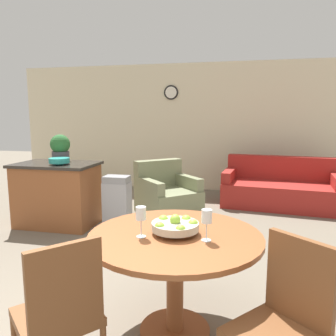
{
  "coord_description": "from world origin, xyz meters",
  "views": [
    {
      "loc": [
        0.93,
        -1.43,
        1.57
      ],
      "look_at": [
        0.1,
        2.39,
        0.96
      ],
      "focal_mm": 35.0,
      "sensor_mm": 36.0,
      "label": 1
    }
  ],
  "objects_px": {
    "potted_plant": "(60,148)",
    "armchair": "(167,196)",
    "dining_table": "(175,257)",
    "wine_glass_right": "(207,218)",
    "fruit_bowl": "(176,226)",
    "wine_glass_left": "(141,215)",
    "trash_bin": "(117,203)",
    "teal_bowl": "(59,161)",
    "kitchen_island": "(58,194)",
    "couch": "(280,189)",
    "dining_chair_near_right": "(285,320)",
    "dining_chair_near_left": "(60,311)"
  },
  "relations": [
    {
      "from": "dining_chair_near_left",
      "to": "potted_plant",
      "type": "bearing_deg",
      "value": 71.38
    },
    {
      "from": "kitchen_island",
      "to": "potted_plant",
      "type": "bearing_deg",
      "value": 99.75
    },
    {
      "from": "dining_table",
      "to": "wine_glass_right",
      "type": "bearing_deg",
      "value": -20.23
    },
    {
      "from": "wine_glass_left",
      "to": "trash_bin",
      "type": "bearing_deg",
      "value": 115.17
    },
    {
      "from": "dining_table",
      "to": "teal_bowl",
      "type": "bearing_deg",
      "value": 136.32
    },
    {
      "from": "trash_bin",
      "to": "armchair",
      "type": "height_order",
      "value": "armchair"
    },
    {
      "from": "dining_chair_near_right",
      "to": "trash_bin",
      "type": "bearing_deg",
      "value": -11.61
    },
    {
      "from": "wine_glass_left",
      "to": "teal_bowl",
      "type": "distance_m",
      "value": 2.72
    },
    {
      "from": "wine_glass_right",
      "to": "kitchen_island",
      "type": "xyz_separation_m",
      "value": [
        -2.37,
        2.14,
        -0.46
      ]
    },
    {
      "from": "kitchen_island",
      "to": "couch",
      "type": "bearing_deg",
      "value": 28.67
    },
    {
      "from": "potted_plant",
      "to": "fruit_bowl",
      "type": "bearing_deg",
      "value": -45.82
    },
    {
      "from": "dining_chair_near_right",
      "to": "armchair",
      "type": "bearing_deg",
      "value": -26.58
    },
    {
      "from": "trash_bin",
      "to": "teal_bowl",
      "type": "bearing_deg",
      "value": -172.36
    },
    {
      "from": "fruit_bowl",
      "to": "teal_bowl",
      "type": "distance_m",
      "value": 2.8
    },
    {
      "from": "wine_glass_right",
      "to": "teal_bowl",
      "type": "relative_size",
      "value": 0.75
    },
    {
      "from": "fruit_bowl",
      "to": "potted_plant",
      "type": "bearing_deg",
      "value": 134.18
    },
    {
      "from": "kitchen_island",
      "to": "teal_bowl",
      "type": "height_order",
      "value": "teal_bowl"
    },
    {
      "from": "fruit_bowl",
      "to": "trash_bin",
      "type": "relative_size",
      "value": 0.43
    },
    {
      "from": "wine_glass_left",
      "to": "armchair",
      "type": "relative_size",
      "value": 0.17
    },
    {
      "from": "armchair",
      "to": "dining_table",
      "type": "bearing_deg",
      "value": -118.59
    },
    {
      "from": "dining_table",
      "to": "potted_plant",
      "type": "height_order",
      "value": "potted_plant"
    },
    {
      "from": "potted_plant",
      "to": "armchair",
      "type": "bearing_deg",
      "value": 26.88
    },
    {
      "from": "kitchen_island",
      "to": "trash_bin",
      "type": "relative_size",
      "value": 1.5
    },
    {
      "from": "potted_plant",
      "to": "trash_bin",
      "type": "distance_m",
      "value": 1.23
    },
    {
      "from": "dining_table",
      "to": "potted_plant",
      "type": "bearing_deg",
      "value": 134.14
    },
    {
      "from": "dining_chair_near_right",
      "to": "teal_bowl",
      "type": "xyz_separation_m",
      "value": [
        -2.7,
        2.43,
        0.45
      ]
    },
    {
      "from": "dining_chair_near_right",
      "to": "wine_glass_right",
      "type": "bearing_deg",
      "value": -1.14
    },
    {
      "from": "dining_table",
      "to": "potted_plant",
      "type": "xyz_separation_m",
      "value": [
        -2.18,
        2.25,
        0.53
      ]
    },
    {
      "from": "dining_table",
      "to": "dining_chair_near_right",
      "type": "xyz_separation_m",
      "value": [
        0.68,
        -0.5,
        -0.06
      ]
    },
    {
      "from": "wine_glass_left",
      "to": "potted_plant",
      "type": "bearing_deg",
      "value": 129.84
    },
    {
      "from": "fruit_bowl",
      "to": "armchair",
      "type": "height_order",
      "value": "fruit_bowl"
    },
    {
      "from": "kitchen_island",
      "to": "potted_plant",
      "type": "distance_m",
      "value": 0.69
    },
    {
      "from": "wine_glass_right",
      "to": "armchair",
      "type": "xyz_separation_m",
      "value": [
        -0.95,
        3.07,
        -0.63
      ]
    },
    {
      "from": "teal_bowl",
      "to": "wine_glass_right",
      "type": "bearing_deg",
      "value": -41.86
    },
    {
      "from": "couch",
      "to": "fruit_bowl",
      "type": "bearing_deg",
      "value": -99.79
    },
    {
      "from": "dining_chair_near_right",
      "to": "couch",
      "type": "relative_size",
      "value": 0.46
    },
    {
      "from": "wine_glass_right",
      "to": "potted_plant",
      "type": "bearing_deg",
      "value": 135.92
    },
    {
      "from": "wine_glass_right",
      "to": "fruit_bowl",
      "type": "bearing_deg",
      "value": 159.47
    },
    {
      "from": "kitchen_island",
      "to": "dining_chair_near_left",
      "type": "bearing_deg",
      "value": -58.91
    },
    {
      "from": "fruit_bowl",
      "to": "kitchen_island",
      "type": "bearing_deg",
      "value": 136.35
    },
    {
      "from": "dining_table",
      "to": "trash_bin",
      "type": "bearing_deg",
      "value": 120.99
    },
    {
      "from": "potted_plant",
      "to": "armchair",
      "type": "height_order",
      "value": "potted_plant"
    },
    {
      "from": "trash_bin",
      "to": "wine_glass_left",
      "type": "bearing_deg",
      "value": -64.83
    },
    {
      "from": "dining_chair_near_right",
      "to": "couch",
      "type": "distance_m",
      "value": 4.39
    },
    {
      "from": "armchair",
      "to": "fruit_bowl",
      "type": "bearing_deg",
      "value": -118.55
    },
    {
      "from": "fruit_bowl",
      "to": "wine_glass_left",
      "type": "bearing_deg",
      "value": -152.84
    },
    {
      "from": "dining_chair_near_right",
      "to": "potted_plant",
      "type": "xyz_separation_m",
      "value": [
        -2.86,
        2.75,
        0.59
      ]
    },
    {
      "from": "dining_chair_near_left",
      "to": "trash_bin",
      "type": "distance_m",
      "value": 2.81
    },
    {
      "from": "kitchen_island",
      "to": "teal_bowl",
      "type": "xyz_separation_m",
      "value": [
        0.13,
        -0.12,
        0.51
      ]
    },
    {
      "from": "dining_chair_near_right",
      "to": "kitchen_island",
      "type": "distance_m",
      "value": 3.81
    }
  ]
}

